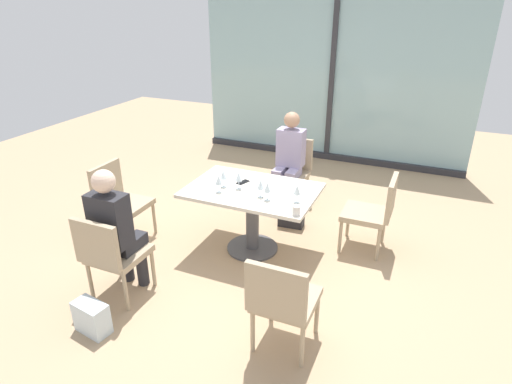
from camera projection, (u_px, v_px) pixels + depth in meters
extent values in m
plane|color=tan|center=(252.00, 248.00, 4.76)|extent=(12.00, 12.00, 0.00)
cube|color=#92B7BC|center=(332.00, 79.00, 6.87)|extent=(4.41, 0.03, 2.70)
cube|color=#2D2D33|center=(332.00, 79.00, 6.84)|extent=(0.08, 0.06, 2.70)
cube|color=#2D2D33|center=(326.00, 155.00, 7.38)|extent=(4.41, 0.10, 0.10)
cube|color=silver|center=(252.00, 190.00, 4.46)|extent=(1.34, 0.90, 0.04)
cylinder|color=#4C4C51|center=(252.00, 221.00, 4.61)|extent=(0.14, 0.14, 0.69)
cylinder|color=#4C4C51|center=(252.00, 247.00, 4.75)|extent=(0.56, 0.56, 0.02)
cube|color=tan|center=(119.00, 254.00, 3.89)|extent=(0.46, 0.46, 0.06)
cube|color=tan|center=(96.00, 245.00, 3.58)|extent=(0.46, 0.05, 0.42)
cylinder|color=tan|center=(153.00, 268.00, 4.08)|extent=(0.04, 0.04, 0.39)
cylinder|color=tan|center=(120.00, 259.00, 4.23)|extent=(0.04, 0.04, 0.39)
cylinder|color=tan|center=(126.00, 292.00, 3.75)|extent=(0.04, 0.04, 0.39)
cylinder|color=tan|center=(90.00, 281.00, 3.89)|extent=(0.04, 0.04, 0.39)
cube|color=tan|center=(289.00, 176.00, 5.56)|extent=(0.46, 0.46, 0.06)
cube|color=tan|center=(295.00, 153.00, 5.67)|extent=(0.46, 0.05, 0.42)
cylinder|color=tan|center=(269.00, 195.00, 5.56)|extent=(0.04, 0.04, 0.39)
cylinder|color=tan|center=(298.00, 201.00, 5.42)|extent=(0.04, 0.04, 0.39)
cylinder|color=tan|center=(279.00, 184.00, 5.90)|extent=(0.04, 0.04, 0.39)
cylinder|color=tan|center=(307.00, 189.00, 5.75)|extent=(0.04, 0.04, 0.39)
cube|color=tan|center=(365.00, 214.00, 4.61)|extent=(0.46, 0.46, 0.06)
cube|color=tan|center=(391.00, 198.00, 4.42)|extent=(0.05, 0.46, 0.42)
cylinder|color=tan|center=(348.00, 221.00, 4.94)|extent=(0.04, 0.04, 0.39)
cylinder|color=tan|center=(340.00, 237.00, 4.61)|extent=(0.04, 0.04, 0.39)
cylinder|color=tan|center=(384.00, 227.00, 4.80)|extent=(0.04, 0.04, 0.39)
cylinder|color=tan|center=(378.00, 245.00, 4.46)|extent=(0.04, 0.04, 0.39)
cube|color=tan|center=(287.00, 299.00, 3.31)|extent=(0.46, 0.46, 0.06)
cube|color=tan|center=(276.00, 293.00, 3.00)|extent=(0.46, 0.05, 0.42)
cylinder|color=tan|center=(317.00, 313.00, 3.50)|extent=(0.04, 0.04, 0.39)
cylinder|color=tan|center=(271.00, 300.00, 3.64)|extent=(0.04, 0.04, 0.39)
cylinder|color=tan|center=(302.00, 346.00, 3.17)|extent=(0.04, 0.04, 0.39)
cylinder|color=tan|center=(253.00, 331.00, 3.31)|extent=(0.04, 0.04, 0.39)
cube|color=tan|center=(127.00, 205.00, 4.81)|extent=(0.46, 0.46, 0.06)
cube|color=tan|center=(106.00, 182.00, 4.79)|extent=(0.05, 0.46, 0.42)
cylinder|color=tan|center=(132.00, 234.00, 4.66)|extent=(0.04, 0.04, 0.39)
cylinder|color=tan|center=(154.00, 218.00, 4.99)|extent=(0.04, 0.04, 0.39)
cylinder|color=tan|center=(103.00, 227.00, 4.80)|extent=(0.04, 0.04, 0.39)
cylinder|color=tan|center=(127.00, 212.00, 5.14)|extent=(0.04, 0.04, 0.39)
cylinder|color=#28282D|center=(142.00, 264.00, 4.09)|extent=(0.11, 0.11, 0.45)
cube|color=#28282D|center=(132.00, 244.00, 3.89)|extent=(0.13, 0.32, 0.11)
cylinder|color=#28282D|center=(127.00, 260.00, 4.15)|extent=(0.11, 0.11, 0.45)
cube|color=#28282D|center=(116.00, 240.00, 3.96)|extent=(0.13, 0.32, 0.11)
cube|color=#28282D|center=(110.00, 220.00, 3.69)|extent=(0.34, 0.20, 0.48)
sphere|color=beige|center=(103.00, 181.00, 3.54)|extent=(0.20, 0.20, 0.20)
cylinder|color=#9E93B7|center=(277.00, 194.00, 5.53)|extent=(0.11, 0.11, 0.45)
cube|color=#9E93B7|center=(280.00, 171.00, 5.49)|extent=(0.13, 0.32, 0.11)
cylinder|color=#9E93B7|center=(290.00, 196.00, 5.47)|extent=(0.11, 0.11, 0.45)
cube|color=#9E93B7|center=(293.00, 174.00, 5.43)|extent=(0.13, 0.32, 0.11)
cube|color=#9E93B7|center=(291.00, 148.00, 5.45)|extent=(0.34, 0.20, 0.48)
sphere|color=tan|center=(292.00, 120.00, 5.30)|extent=(0.20, 0.20, 0.20)
cylinder|color=silver|center=(261.00, 197.00, 4.27)|extent=(0.06, 0.06, 0.00)
cylinder|color=silver|center=(261.00, 193.00, 4.25)|extent=(0.01, 0.01, 0.08)
cone|color=silver|center=(261.00, 184.00, 4.21)|extent=(0.07, 0.07, 0.09)
cylinder|color=silver|center=(224.00, 187.00, 4.50)|extent=(0.06, 0.06, 0.00)
cylinder|color=silver|center=(224.00, 183.00, 4.48)|extent=(0.01, 0.01, 0.08)
cone|color=silver|center=(223.00, 175.00, 4.44)|extent=(0.07, 0.07, 0.09)
cylinder|color=silver|center=(267.00, 200.00, 4.21)|extent=(0.06, 0.06, 0.00)
cylinder|color=silver|center=(267.00, 196.00, 4.19)|extent=(0.01, 0.01, 0.08)
cone|color=silver|center=(267.00, 187.00, 4.15)|extent=(0.07, 0.07, 0.09)
cylinder|color=silver|center=(239.00, 189.00, 4.45)|extent=(0.06, 0.06, 0.00)
cylinder|color=silver|center=(239.00, 185.00, 4.43)|extent=(0.01, 0.01, 0.08)
cone|color=silver|center=(239.00, 177.00, 4.40)|extent=(0.07, 0.07, 0.09)
cylinder|color=silver|center=(219.00, 192.00, 4.38)|extent=(0.06, 0.06, 0.00)
cylinder|color=silver|center=(219.00, 188.00, 4.36)|extent=(0.01, 0.01, 0.08)
cone|color=silver|center=(219.00, 180.00, 4.32)|extent=(0.07, 0.07, 0.09)
cylinder|color=silver|center=(297.00, 202.00, 4.16)|extent=(0.06, 0.06, 0.00)
cylinder|color=silver|center=(297.00, 198.00, 4.14)|extent=(0.01, 0.01, 0.08)
cone|color=silver|center=(297.00, 190.00, 4.10)|extent=(0.07, 0.07, 0.09)
cylinder|color=white|center=(296.00, 210.00, 3.91)|extent=(0.08, 0.08, 0.09)
cube|color=black|center=(243.00, 182.00, 4.60)|extent=(0.12, 0.16, 0.01)
cube|color=silver|center=(92.00, 318.00, 3.53)|extent=(0.32, 0.21, 0.28)
cube|color=#232328|center=(291.00, 215.00, 5.18)|extent=(0.31, 0.18, 0.28)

